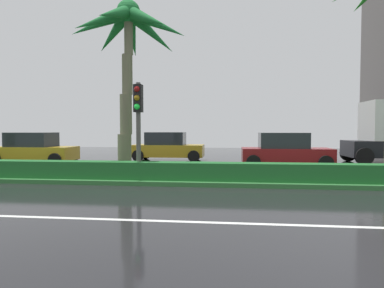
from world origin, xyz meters
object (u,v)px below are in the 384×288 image
at_px(palm_tree_mid_left, 127,37).
at_px(car_in_traffic_leading, 34,149).
at_px(traffic_signal_median_left, 138,113).
at_px(car_in_traffic_third, 285,151).
at_px(car_in_traffic_second, 168,147).

bearing_deg(palm_tree_mid_left, car_in_traffic_leading, 147.54).
height_order(traffic_signal_median_left, car_in_traffic_third, traffic_signal_median_left).
relative_size(palm_tree_mid_left, car_in_traffic_second, 1.56).
distance_m(car_in_traffic_second, car_in_traffic_third, 7.17).
height_order(traffic_signal_median_left, car_in_traffic_leading, traffic_signal_median_left).
bearing_deg(car_in_traffic_second, palm_tree_mid_left, -91.62).
bearing_deg(car_in_traffic_leading, traffic_signal_median_left, -36.58).
relative_size(traffic_signal_median_left, car_in_traffic_third, 0.78).
xyz_separation_m(car_in_traffic_leading, car_in_traffic_second, (6.76, 3.05, 0.00)).
distance_m(car_in_traffic_leading, car_in_traffic_second, 7.42).
distance_m(traffic_signal_median_left, car_in_traffic_third, 8.18).
distance_m(traffic_signal_median_left, car_in_traffic_leading, 9.26).
height_order(palm_tree_mid_left, traffic_signal_median_left, palm_tree_mid_left).
relative_size(palm_tree_mid_left, traffic_signal_median_left, 2.00).
bearing_deg(traffic_signal_median_left, car_in_traffic_leading, 143.42).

